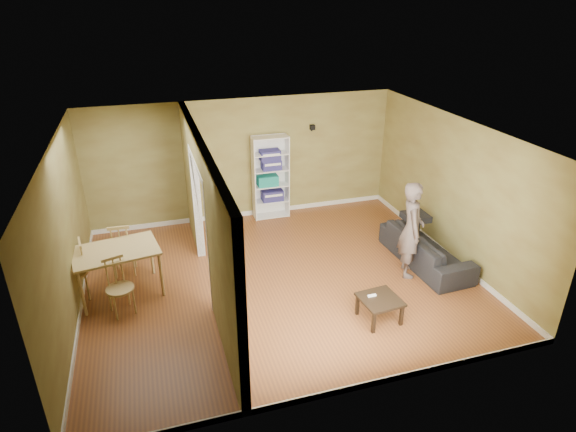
# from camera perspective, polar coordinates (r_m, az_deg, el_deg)

# --- Properties ---
(room_shell) EXTENTS (6.50, 6.50, 6.50)m
(room_shell) POSITION_cam_1_polar(r_m,az_deg,el_deg) (7.81, -0.98, 0.55)
(room_shell) COLOR brown
(room_shell) RESTS_ON ground
(partition) EXTENTS (0.22, 5.50, 2.60)m
(partition) POSITION_cam_1_polar(r_m,az_deg,el_deg) (7.61, -9.70, -0.55)
(partition) COLOR #989550
(partition) RESTS_ON ground
(wall_speaker) EXTENTS (0.10, 0.10, 0.10)m
(wall_speaker) POSITION_cam_1_polar(r_m,az_deg,el_deg) (10.47, 2.91, 10.45)
(wall_speaker) COLOR black
(wall_speaker) RESTS_ON room_shell
(sofa) EXTENTS (2.06, 0.96, 0.77)m
(sofa) POSITION_cam_1_polar(r_m,az_deg,el_deg) (9.09, 16.08, -3.20)
(sofa) COLOR black
(sofa) RESTS_ON ground
(person) EXTENTS (0.89, 0.79, 2.01)m
(person) POSITION_cam_1_polar(r_m,az_deg,el_deg) (8.41, 14.52, -0.65)
(person) COLOR slate
(person) RESTS_ON ground
(bookshelf) EXTENTS (0.77, 0.34, 1.82)m
(bookshelf) POSITION_cam_1_polar(r_m,az_deg,el_deg) (10.41, -2.16, 4.67)
(bookshelf) COLOR white
(bookshelf) RESTS_ON ground
(paper_box_navy_a) EXTENTS (0.46, 0.30, 0.23)m
(paper_box_navy_a) POSITION_cam_1_polar(r_m,az_deg,el_deg) (10.53, -1.90, 2.52)
(paper_box_navy_a) COLOR navy
(paper_box_navy_a) RESTS_ON bookshelf
(paper_box_teal) EXTENTS (0.44, 0.28, 0.22)m
(paper_box_teal) POSITION_cam_1_polar(r_m,az_deg,el_deg) (10.37, -2.46, 4.25)
(paper_box_teal) COLOR #156550
(paper_box_teal) RESTS_ON bookshelf
(paper_box_navy_b) EXTENTS (0.41, 0.26, 0.21)m
(paper_box_navy_b) POSITION_cam_1_polar(r_m,az_deg,el_deg) (10.27, -2.00, 6.12)
(paper_box_navy_b) COLOR navy
(paper_box_navy_b) RESTS_ON bookshelf
(paper_box_navy_c) EXTENTS (0.42, 0.28, 0.22)m
(paper_box_navy_c) POSITION_cam_1_polar(r_m,az_deg,el_deg) (10.20, -2.17, 7.28)
(paper_box_navy_c) COLOR #1A234A
(paper_box_navy_c) RESTS_ON bookshelf
(coffee_table) EXTENTS (0.57, 0.57, 0.38)m
(coffee_table) POSITION_cam_1_polar(r_m,az_deg,el_deg) (7.45, 10.84, -9.93)
(coffee_table) COLOR black
(coffee_table) RESTS_ON ground
(game_controller) EXTENTS (0.13, 0.04, 0.03)m
(game_controller) POSITION_cam_1_polar(r_m,az_deg,el_deg) (7.44, 9.92, -9.28)
(game_controller) COLOR white
(game_controller) RESTS_ON coffee_table
(dining_table) EXTENTS (1.31, 0.87, 0.82)m
(dining_table) POSITION_cam_1_polar(r_m,az_deg,el_deg) (8.18, -19.73, -4.27)
(dining_table) COLOR tan
(dining_table) RESTS_ON ground
(chair_left) EXTENTS (0.53, 0.53, 1.00)m
(chair_left) POSITION_cam_1_polar(r_m,az_deg,el_deg) (8.44, -24.12, -5.98)
(chair_left) COLOR #D5B085
(chair_left) RESTS_ON ground
(chair_near) EXTENTS (0.53, 0.53, 0.92)m
(chair_near) POSITION_cam_1_polar(r_m,az_deg,el_deg) (7.83, -19.33, -7.97)
(chair_near) COLOR tan
(chair_near) RESTS_ON ground
(chair_far) EXTENTS (0.48, 0.48, 1.00)m
(chair_far) POSITION_cam_1_polar(r_m,az_deg,el_deg) (8.86, -19.00, -3.57)
(chair_far) COLOR tan
(chair_far) RESTS_ON ground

